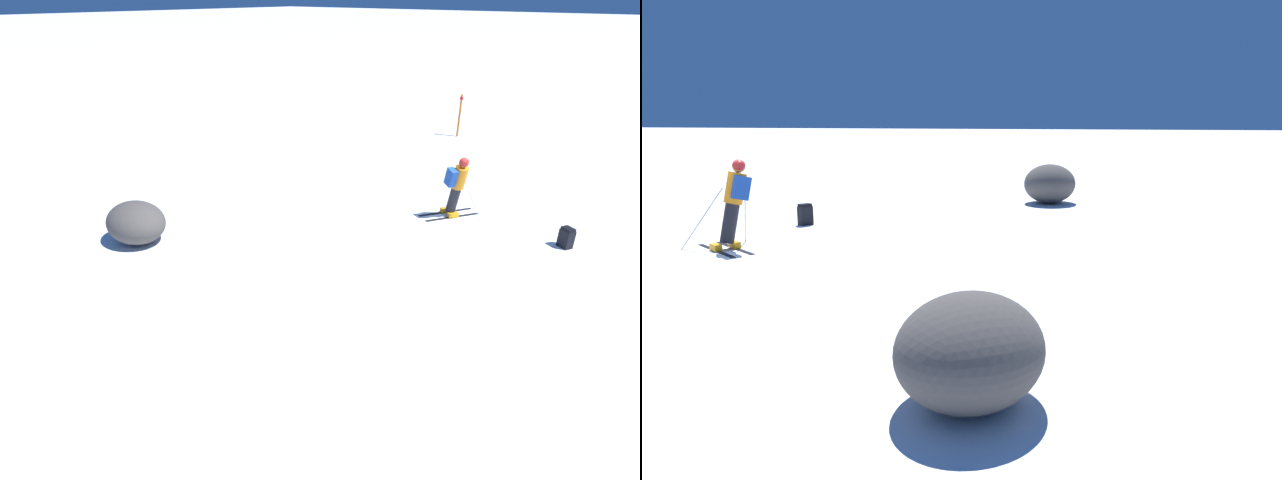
% 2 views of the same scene
% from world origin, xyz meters
% --- Properties ---
extents(ground_plane, '(300.00, 300.00, 0.00)m').
position_xyz_m(ground_plane, '(0.00, 0.00, 0.00)').
color(ground_plane, white).
extents(skier, '(1.44, 1.62, 1.73)m').
position_xyz_m(skier, '(-0.01, 0.14, 0.94)').
color(skier, black).
rests_on(skier, ground).
extents(spare_backpack, '(0.37, 0.33, 0.50)m').
position_xyz_m(spare_backpack, '(-2.79, -0.05, 0.24)').
color(spare_backpack, black).
rests_on(spare_backpack, ground).
extents(exposed_boulder_0, '(1.76, 1.50, 1.15)m').
position_xyz_m(exposed_boulder_0, '(-8.38, 4.78, 0.57)').
color(exposed_boulder_0, '#4C4742').
rests_on(exposed_boulder_0, ground).
extents(exposed_boulder_1, '(1.51, 1.29, 0.98)m').
position_xyz_m(exposed_boulder_1, '(5.07, 6.31, 0.49)').
color(exposed_boulder_1, '#4C4742').
rests_on(exposed_boulder_1, ground).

